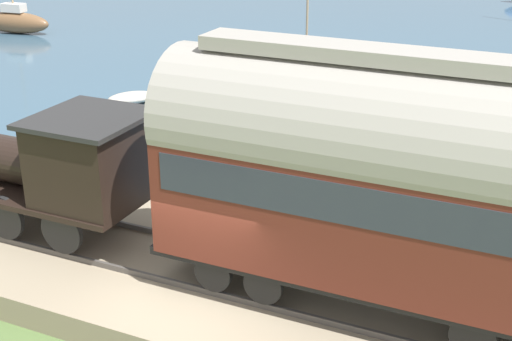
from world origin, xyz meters
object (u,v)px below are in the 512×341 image
steam_locomotive (49,163)px  passenger_coach (384,173)px  sailboat_brown (15,21)px  sailboat_navy (306,53)px  rowboat_near_shore (132,98)px

steam_locomotive → passenger_coach: bearing=-90.0°
passenger_coach → sailboat_brown: 32.01m
passenger_coach → sailboat_navy: bearing=24.5°
sailboat_navy → sailboat_brown: 17.26m
passenger_coach → sailboat_brown: size_ratio=1.31×
steam_locomotive → sailboat_navy: 18.54m
steam_locomotive → sailboat_brown: (18.99, 18.32, -1.58)m
sailboat_navy → rowboat_near_shore: size_ratio=2.83×
sailboat_brown → steam_locomotive: bearing=-142.4°
steam_locomotive → sailboat_brown: bearing=44.0°
sailboat_brown → sailboat_navy: bearing=-98.1°
rowboat_near_shore → sailboat_navy: bearing=-77.5°
steam_locomotive → rowboat_near_shore: (10.61, 5.12, -2.04)m
sailboat_navy → passenger_coach: bearing=-143.2°
passenger_coach → rowboat_near_shore: bearing=49.5°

